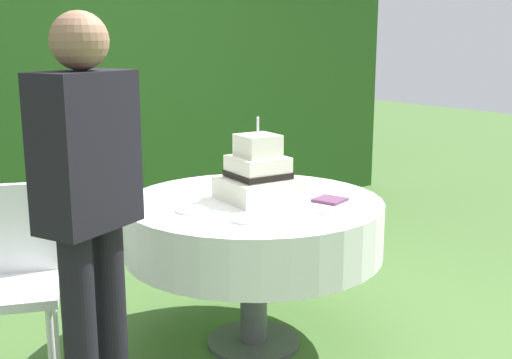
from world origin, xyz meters
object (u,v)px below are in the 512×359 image
at_px(serving_plate_far, 246,220).
at_px(serving_plate_left, 331,212).
at_px(cake_table, 254,227).
at_px(napkin_stack, 330,200).
at_px(garden_chair, 10,269).
at_px(standing_person, 89,206).
at_px(wedding_cake, 259,175).
at_px(serving_plate_near, 192,210).

distance_m(serving_plate_far, serving_plate_left, 0.40).
xyz_separation_m(cake_table, napkin_stack, (0.28, -0.24, 0.14)).
height_order(garden_chair, standing_person, standing_person).
xyz_separation_m(cake_table, serving_plate_far, (-0.24, -0.27, 0.14)).
xyz_separation_m(wedding_cake, standing_person, (-0.97, -0.30, 0.07)).
relative_size(wedding_cake, serving_plate_left, 3.56).
bearing_deg(wedding_cake, serving_plate_left, -74.22).
bearing_deg(wedding_cake, serving_plate_near, 179.66).
distance_m(wedding_cake, napkin_stack, 0.36).
distance_m(cake_table, napkin_stack, 0.39).
relative_size(serving_plate_near, napkin_stack, 1.11).
height_order(serving_plate_near, standing_person, standing_person).
bearing_deg(standing_person, garden_chair, 101.85).
relative_size(cake_table, napkin_stack, 9.36).
bearing_deg(serving_plate_far, napkin_stack, 3.94).
bearing_deg(napkin_stack, cake_table, 139.59).
bearing_deg(napkin_stack, serving_plate_far, -176.06).
relative_size(serving_plate_near, serving_plate_left, 1.32).
xyz_separation_m(serving_plate_far, standing_person, (-0.70, -0.03, 0.18)).
bearing_deg(napkin_stack, garden_chair, 158.00).
xyz_separation_m(wedding_cake, napkin_stack, (0.25, -0.23, -0.11)).
relative_size(wedding_cake, standing_person, 0.25).
bearing_deg(serving_plate_far, garden_chair, 145.12).
bearing_deg(serving_plate_near, cake_table, -0.06).
bearing_deg(garden_chair, standing_person, -78.15).
distance_m(serving_plate_near, napkin_stack, 0.66).
bearing_deg(garden_chair, serving_plate_near, -22.94).
xyz_separation_m(wedding_cake, serving_plate_near, (-0.37, 0.00, -0.11)).
xyz_separation_m(cake_table, standing_person, (-0.94, -0.30, 0.32)).
distance_m(serving_plate_left, garden_chair, 1.41).
bearing_deg(napkin_stack, wedding_cake, 136.72).
xyz_separation_m(serving_plate_near, garden_chair, (-0.73, 0.31, -0.21)).
relative_size(serving_plate_far, serving_plate_left, 1.18).
distance_m(napkin_stack, garden_chair, 1.47).
bearing_deg(serving_plate_near, napkin_stack, -20.88).
distance_m(napkin_stack, standing_person, 1.23).
relative_size(cake_table, wedding_cake, 3.11).
height_order(serving_plate_left, standing_person, standing_person).
bearing_deg(wedding_cake, garden_chair, 164.26).
height_order(serving_plate_far, standing_person, standing_person).
relative_size(serving_plate_left, napkin_stack, 0.84).
height_order(serving_plate_left, garden_chair, garden_chair).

